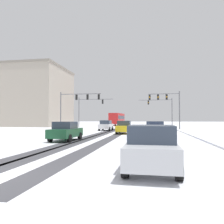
{
  "coord_description": "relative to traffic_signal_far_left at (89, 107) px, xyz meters",
  "views": [
    {
      "loc": [
        5.04,
        -6.14,
        1.85
      ],
      "look_at": [
        0.0,
        23.64,
        2.8
      ],
      "focal_mm": 35.22,
      "sensor_mm": 36.0,
      "label": 1
    }
  ],
  "objects": [
    {
      "name": "car_silver_sixth",
      "position": [
        13.01,
        -37.91,
        -3.7
      ],
      "size": [
        1.9,
        4.13,
        1.62
      ],
      "color": "#B7BABF",
      "rests_on": "ground"
    },
    {
      "name": "bus_oncoming",
      "position": [
        4.11,
        14.6,
        -2.52
      ],
      "size": [
        3.0,
        11.09,
        3.38
      ],
      "color": "#B21E1E",
      "rests_on": "ground"
    },
    {
      "name": "traffic_signal_far_right",
      "position": [
        15.8,
        3.96,
        -0.01
      ],
      "size": [
        7.45,
        0.39,
        6.5
      ],
      "color": "#56565B",
      "rests_on": "ground"
    },
    {
      "name": "car_blue_third",
      "position": [
        13.47,
        -24.48,
        -3.7
      ],
      "size": [
        1.88,
        4.12,
        1.62
      ],
      "color": "#233899",
      "rests_on": "ground"
    },
    {
      "name": "car_yellow_cab_second",
      "position": [
        9.86,
        -18.63,
        -3.7
      ],
      "size": [
        1.84,
        4.1,
        1.62
      ],
      "color": "yellow",
      "rests_on": "ground"
    },
    {
      "name": "sidewalk_kerb_right",
      "position": [
        19.33,
        -24.67,
        -4.46
      ],
      "size": [
        4.0,
        37.15,
        0.12
      ],
      "primitive_type": "cube",
      "color": "white",
      "rests_on": "ground"
    },
    {
      "name": "traffic_signal_near_right",
      "position": [
        15.86,
        -8.06,
        0.25
      ],
      "size": [
        5.25,
        0.47,
        6.5
      ],
      "color": "#56565B",
      "rests_on": "ground"
    },
    {
      "name": "office_building_far_left_block",
      "position": [
        -21.38,
        7.01,
        3.06
      ],
      "size": [
        25.59,
        16.55,
        15.15
      ],
      "color": "#A89E8E",
      "rests_on": "ground"
    },
    {
      "name": "wheel_track_left_lane",
      "position": [
        6.68,
        -22.98,
        -4.51
      ],
      "size": [
        1.02,
        37.15,
        0.01
      ],
      "primitive_type": "cube",
      "color": "#424247",
      "rests_on": "ground"
    },
    {
      "name": "car_white_lead",
      "position": [
        6.07,
        -11.4,
        -3.7
      ],
      "size": [
        1.88,
        4.12,
        1.62
      ],
      "color": "silver",
      "rests_on": "ground"
    },
    {
      "name": "traffic_signal_near_left",
      "position": [
        0.71,
        -10.1,
        0.31
      ],
      "size": [
        7.21,
        0.41,
        6.5
      ],
      "color": "#56565B",
      "rests_on": "ground"
    },
    {
      "name": "car_dark_green_fourth",
      "position": [
        5.96,
        -28.33,
        -3.7
      ],
      "size": [
        1.87,
        4.12,
        1.62
      ],
      "color": "#194C2D",
      "rests_on": "ground"
    },
    {
      "name": "wheel_track_center",
      "position": [
        9.28,
        -22.98,
        -4.51
      ],
      "size": [
        1.06,
        37.15,
        0.01
      ],
      "primitive_type": "cube",
      "color": "#424247",
      "rests_on": "ground"
    },
    {
      "name": "wheel_track_right_lane",
      "position": [
        7.44,
        -22.98,
        -4.51
      ],
      "size": [
        1.0,
        37.15,
        0.01
      ],
      "primitive_type": "cube",
      "color": "#424247",
      "rests_on": "ground"
    },
    {
      "name": "traffic_signal_far_left",
      "position": [
        0.0,
        0.0,
        0.0
      ],
      "size": [
        7.58,
        0.56,
        6.5
      ],
      "color": "#56565B",
      "rests_on": "ground"
    }
  ]
}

